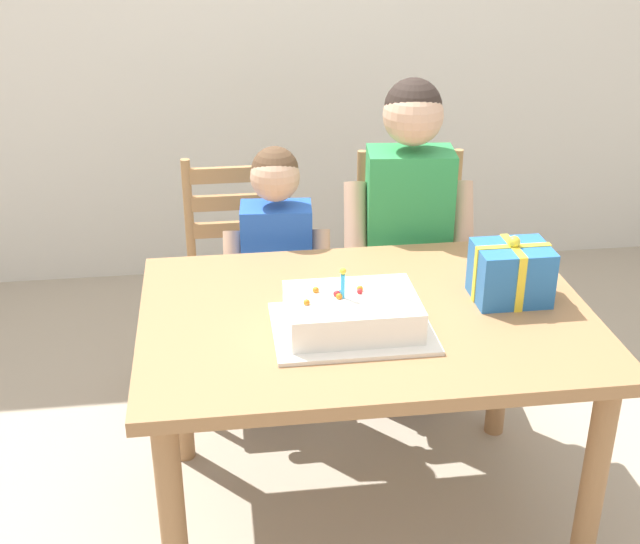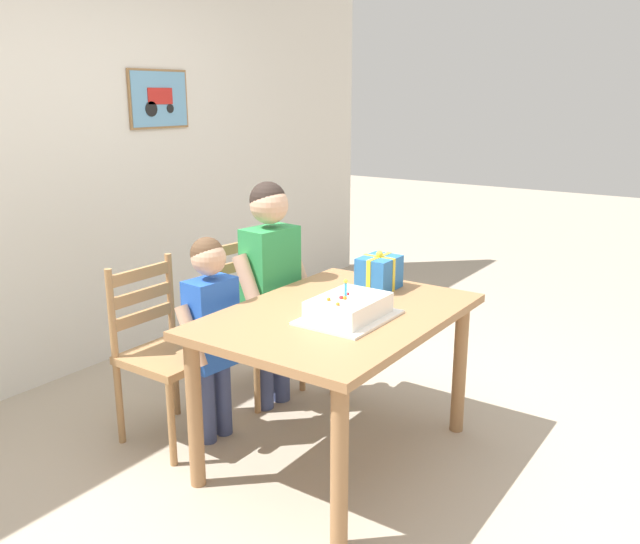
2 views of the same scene
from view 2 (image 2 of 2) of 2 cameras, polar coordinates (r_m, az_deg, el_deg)
The scene contains 9 objects.
ground_plane at distance 3.39m, azimuth 1.47°, elevation -15.51°, with size 20.00×20.00×0.00m, color tan.
back_wall at distance 4.35m, azimuth -21.02°, elevation 8.51°, with size 6.40×0.11×2.60m.
dining_table at distance 3.11m, azimuth 1.55°, elevation -5.23°, with size 1.31×0.93×0.75m.
birthday_cake at distance 2.96m, azimuth 2.50°, elevation -3.18°, with size 0.44×0.34×0.19m.
gift_box_red_large at distance 3.42m, azimuth 5.13°, elevation -0.06°, with size 0.22×0.18×0.21m.
chair_left at distance 3.45m, azimuth -13.27°, elevation -6.72°, with size 0.42×0.42×0.92m.
chair_right at distance 3.89m, azimuth -6.01°, elevation -3.83°, with size 0.46×0.46×0.92m.
child_older at distance 3.62m, azimuth -4.28°, elevation -0.11°, with size 0.48×0.28×1.28m.
child_younger at distance 3.32m, azimuth -9.36°, elevation -4.10°, with size 0.39×0.23×1.06m.
Camera 2 is at (-2.45, -1.59, 1.72)m, focal length 37.00 mm.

